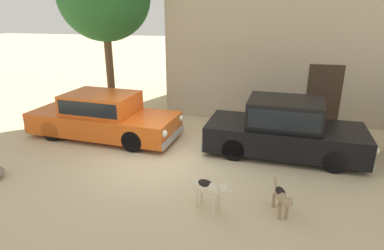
{
  "coord_description": "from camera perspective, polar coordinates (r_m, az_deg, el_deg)",
  "views": [
    {
      "loc": [
        2.64,
        -7.75,
        3.81
      ],
      "look_at": [
        0.78,
        0.2,
        0.9
      ],
      "focal_mm": 30.58,
      "sensor_mm": 36.0,
      "label": 1
    }
  ],
  "objects": [
    {
      "name": "ground_plane",
      "position": [
        9.03,
        -5.16,
        -5.42
      ],
      "size": [
        80.0,
        80.0,
        0.0
      ],
      "primitive_type": "plane",
      "color": "#CCB78E"
    },
    {
      "name": "stray_dog_spotted",
      "position": [
        6.59,
        3.08,
        -10.94
      ],
      "size": [
        0.99,
        0.48,
        0.69
      ],
      "rotation": [
        0.0,
        0.0,
        5.89
      ],
      "color": "beige",
      "rests_on": "ground_plane"
    },
    {
      "name": "parked_sedan_nearest",
      "position": [
        10.49,
        -15.22,
        1.6
      ],
      "size": [
        4.82,
        2.09,
        1.39
      ],
      "rotation": [
        0.0,
        0.0,
        -0.08
      ],
      "color": "#D15619",
      "rests_on": "ground_plane"
    },
    {
      "name": "stray_dog_tan",
      "position": [
        6.67,
        15.4,
        -12.01
      ],
      "size": [
        0.37,
        0.99,
        0.61
      ],
      "rotation": [
        0.0,
        0.0,
        4.99
      ],
      "color": "#997F60",
      "rests_on": "ground_plane"
    },
    {
      "name": "parked_sedan_second",
      "position": [
        9.21,
        15.8,
        -0.5
      ],
      "size": [
        4.4,
        1.99,
        1.56
      ],
      "rotation": [
        0.0,
        0.0,
        -0.06
      ],
      "color": "black",
      "rests_on": "ground_plane"
    }
  ]
}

